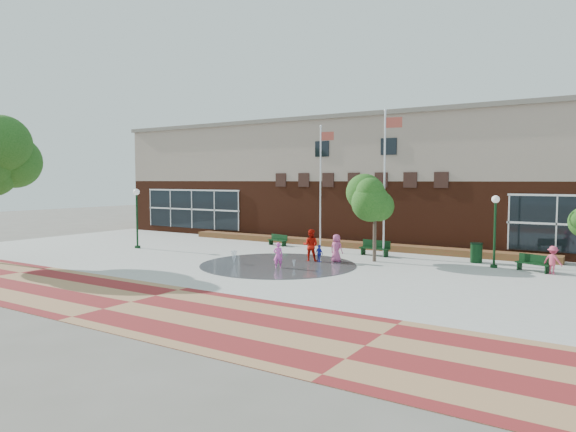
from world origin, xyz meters
The scene contains 22 objects.
ground centered at (0.00, 0.00, 0.00)m, with size 120.00×120.00×0.00m, color #666056.
plaza_concrete centered at (0.00, 4.00, 0.00)m, with size 46.00×18.00×0.01m, color #A8A8A0.
paver_band centered at (0.00, -7.00, 0.00)m, with size 46.00×6.00×0.01m, color maroon.
splash_pad centered at (0.00, 3.00, 0.00)m, with size 8.40×8.40×0.01m, color #383A3D.
library_building centered at (0.00, 17.48, 4.64)m, with size 44.40×10.40×9.20m.
flower_bed centered at (0.00, 11.60, 0.00)m, with size 26.00×1.20×0.40m, color maroon.
flagpole_left centered at (-0.50, 8.70, 4.47)m, with size 0.94×0.21×8.03m.
flagpole_right centered at (3.72, 8.88, 4.88)m, with size 1.06×0.30×8.74m.
lamp_left centered at (-11.78, 3.66, 2.48)m, with size 0.42×0.42×4.00m.
lamp_right centered at (9.99, 8.33, 2.35)m, with size 0.40×0.40×3.79m.
bench_left centered at (-4.56, 9.83, 0.25)m, with size 1.62×0.75×0.78m.
bench_mid centered at (3.08, 8.92, 0.31)m, with size 1.94×0.77×0.95m.
bench_right centered at (11.89, 8.12, 0.28)m, with size 1.76×1.05×0.86m.
trash_can centered at (8.84, 9.56, 0.57)m, with size 0.68×0.68×1.11m.
tree_mid centered at (3.93, 6.85, 3.48)m, with size 2.83×2.83×4.78m.
water_jet_a centered at (-2.17, 1.93, 0.00)m, with size 0.36×0.36×0.70m, color white.
water_jet_b centered at (1.24, 2.61, 0.00)m, with size 0.18×0.18×0.40m, color white.
child_splash centered at (0.55, 2.17, 0.68)m, with size 0.50×0.33×1.36m, color #F253C2.
adult_red centered at (0.84, 5.05, 0.91)m, with size 0.89×0.69×1.82m, color red.
adult_pink centered at (2.23, 5.52, 0.79)m, with size 0.77×0.50×1.57m, color #C24B81.
child_blue centered at (1.46, 4.95, 0.50)m, with size 0.59×0.24×1.00m, color #272EC1.
person_bench centered at (12.78, 7.83, 0.70)m, with size 0.90×0.52×1.39m, color #D94161.
Camera 1 is at (15.12, -19.83, 4.57)m, focal length 32.00 mm.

